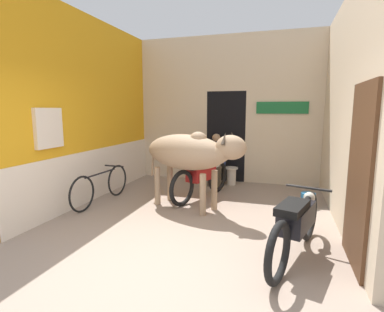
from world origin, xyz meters
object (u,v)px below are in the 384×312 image
plastic_stool (231,175)px  motorcycle_near (296,223)px  cow (190,153)px  shopkeeper_seated (216,159)px  bicycle (101,186)px  motorcycle_far (201,177)px  bucket (308,200)px

plastic_stool → motorcycle_near: bearing=-68.2°
cow → shopkeeper_seated: (0.08, 1.80, -0.39)m
bicycle → motorcycle_far: bearing=25.8°
motorcycle_near → bucket: (0.30, 2.16, -0.32)m
cow → plastic_stool: bearing=77.4°
motorcycle_far → bucket: motorcycle_far is taller
motorcycle_near → motorcycle_far: bearing=130.2°
cow → shopkeeper_seated: cow is taller
motorcycle_far → bicycle: 1.97m
motorcycle_near → bucket: motorcycle_near is taller
motorcycle_far → shopkeeper_seated: size_ratio=1.49×
shopkeeper_seated → cow: bearing=-92.4°
motorcycle_near → plastic_stool: size_ratio=4.51×
bicycle → shopkeeper_seated: shopkeeper_seated is taller
motorcycle_far → shopkeeper_seated: 1.16m
bicycle → cow: bearing=6.7°
cow → bicycle: 1.88m
bicycle → bucket: 3.94m
motorcycle_far → bucket: bearing=2.2°
motorcycle_near → motorcycle_far: motorcycle_far is taller
motorcycle_far → shopkeeper_seated: shopkeeper_seated is taller
motorcycle_near → plastic_stool: 3.64m
shopkeeper_seated → plastic_stool: shopkeeper_seated is taller
cow → shopkeeper_seated: bearing=87.6°
motorcycle_near → bicycle: motorcycle_near is taller
bicycle → plastic_stool: size_ratio=4.12×
motorcycle_far → cow: bearing=-93.1°
motorcycle_far → plastic_stool: bearing=72.9°
motorcycle_near → shopkeeper_seated: (-1.71, 3.22, 0.19)m
cow → bucket: 2.39m
cow → plastic_stool: cow is taller
motorcycle_near → shopkeeper_seated: bearing=118.0°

